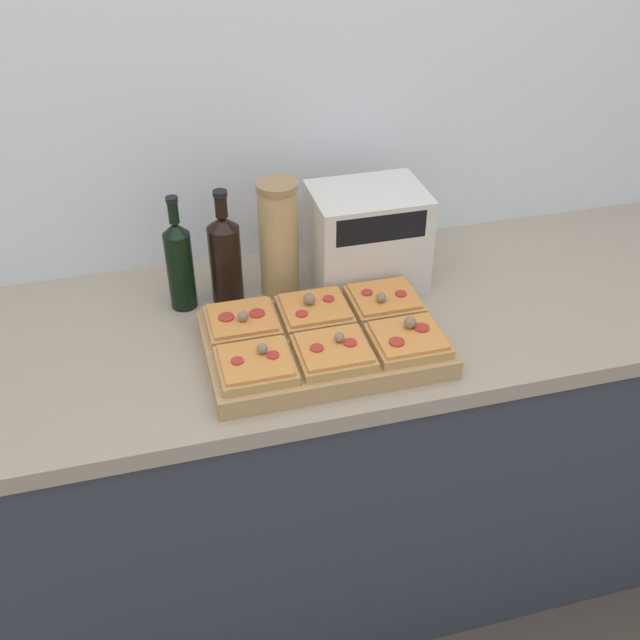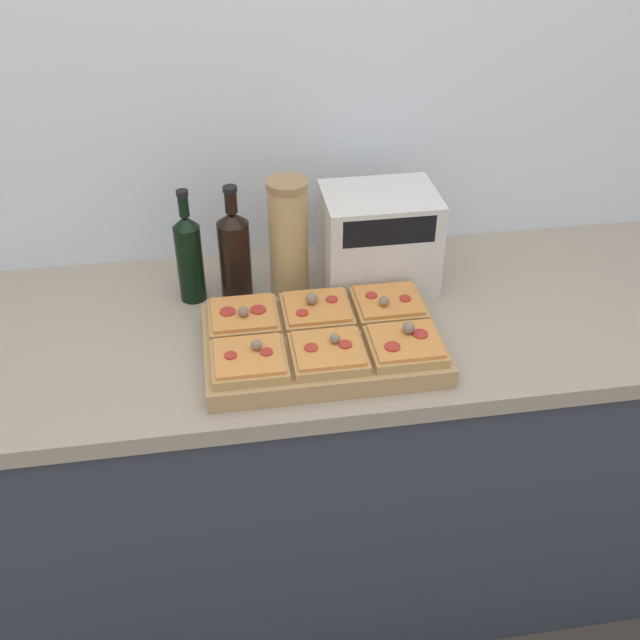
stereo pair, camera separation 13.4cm
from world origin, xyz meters
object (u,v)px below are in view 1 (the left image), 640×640
Objects in this scene: toaster_oven at (367,237)px; wine_bottle at (225,257)px; cutting_board at (324,344)px; olive_oil_bottle at (180,263)px; grain_jar_tall at (279,239)px.

wine_bottle is at bearing 179.86° from toaster_oven.
cutting_board is 0.38m from olive_oil_bottle.
cutting_board is at bearing -81.65° from grain_jar_tall.
wine_bottle is at bearing 0.00° from olive_oil_bottle.
grain_jar_tall is at bearing -0.00° from wine_bottle.
wine_bottle is (-0.16, 0.26, 0.09)m from cutting_board.
wine_bottle is at bearing 122.51° from cutting_board.
toaster_oven is (0.34, -0.00, 0.00)m from wine_bottle.
olive_oil_bottle is 0.98× the size of grain_jar_tall.
grain_jar_tall is 0.99× the size of toaster_oven.
olive_oil_bottle is 0.44m from toaster_oven.
toaster_oven is at bearing -0.14° from wine_bottle.
olive_oil_bottle is at bearing 180.00° from wine_bottle.
toaster_oven is (0.21, -0.00, -0.02)m from grain_jar_tall.
olive_oil_bottle is 0.23m from grain_jar_tall.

